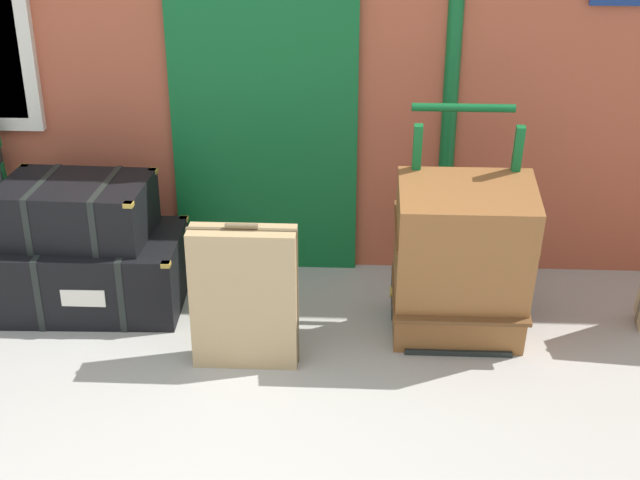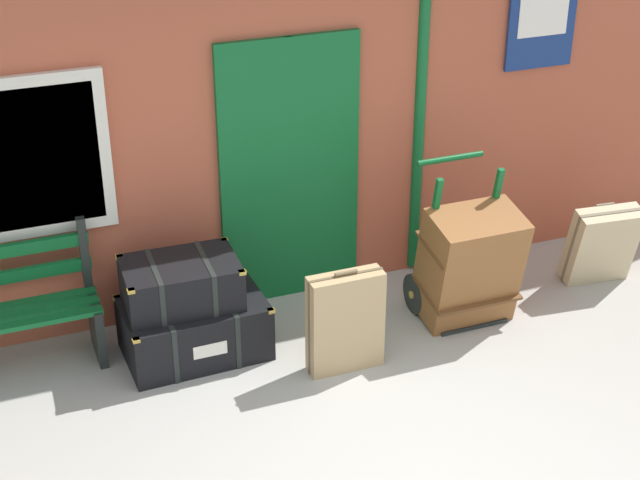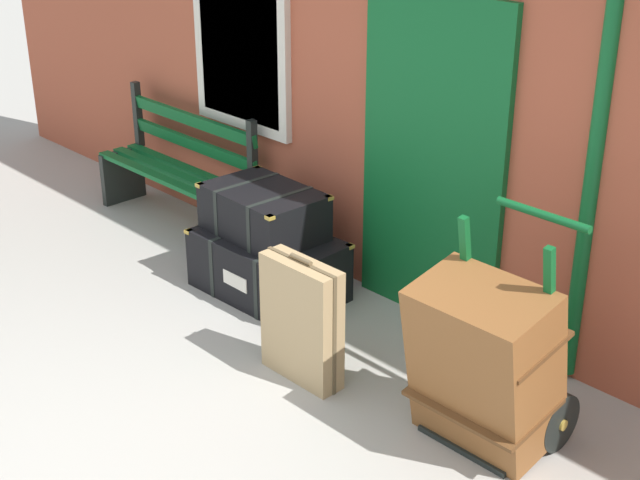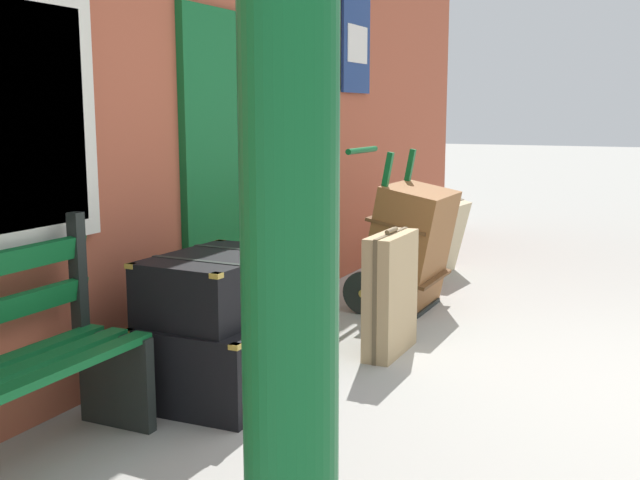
{
  "view_description": "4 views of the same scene",
  "coord_description": "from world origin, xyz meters",
  "px_view_note": "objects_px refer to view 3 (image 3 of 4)",
  "views": [
    {
      "loc": [
        0.67,
        -2.55,
        2.51
      ],
      "look_at": [
        0.47,
        1.61,
        0.56
      ],
      "focal_mm": 49.53,
      "sensor_mm": 36.0,
      "label": 1
    },
    {
      "loc": [
        -2.14,
        -3.98,
        4.01
      ],
      "look_at": [
        0.09,
        1.77,
        0.79
      ],
      "focal_mm": 54.91,
      "sensor_mm": 36.0,
      "label": 2
    },
    {
      "loc": [
        3.47,
        -1.77,
        2.95
      ],
      "look_at": [
        -0.04,
        1.6,
        0.75
      ],
      "focal_mm": 51.16,
      "sensor_mm": 36.0,
      "label": 3
    },
    {
      "loc": [
        -4.23,
        -0.24,
        1.48
      ],
      "look_at": [
        0.16,
        1.82,
        0.66
      ],
      "focal_mm": 43.29,
      "sensor_mm": 36.0,
      "label": 4
    }
  ],
  "objects_px": {
    "steamer_trunk_base": "(268,265)",
    "suitcase_olive": "(302,321)",
    "steamer_trunk_middle": "(264,212)",
    "platform_bench": "(179,172)",
    "porters_trolley": "(502,384)",
    "large_brown_trunk": "(485,364)"
  },
  "relations": [
    {
      "from": "steamer_trunk_base",
      "to": "large_brown_trunk",
      "type": "bearing_deg",
      "value": -8.65
    },
    {
      "from": "suitcase_olive",
      "to": "platform_bench",
      "type": "bearing_deg",
      "value": 160.34
    },
    {
      "from": "steamer_trunk_base",
      "to": "steamer_trunk_middle",
      "type": "distance_m",
      "value": 0.38
    },
    {
      "from": "porters_trolley",
      "to": "large_brown_trunk",
      "type": "height_order",
      "value": "porters_trolley"
    },
    {
      "from": "steamer_trunk_base",
      "to": "suitcase_olive",
      "type": "bearing_deg",
      "value": -30.6
    },
    {
      "from": "steamer_trunk_middle",
      "to": "porters_trolley",
      "type": "distance_m",
      "value": 2.14
    },
    {
      "from": "platform_bench",
      "to": "steamer_trunk_base",
      "type": "xyz_separation_m",
      "value": [
        1.42,
        -0.29,
        -0.23
      ]
    },
    {
      "from": "suitcase_olive",
      "to": "steamer_trunk_base",
      "type": "bearing_deg",
      "value": 149.4
    },
    {
      "from": "platform_bench",
      "to": "suitcase_olive",
      "type": "bearing_deg",
      "value": -19.66
    },
    {
      "from": "platform_bench",
      "to": "suitcase_olive",
      "type": "xyz_separation_m",
      "value": [
        2.36,
        -0.84,
        -0.07
      ]
    },
    {
      "from": "platform_bench",
      "to": "porters_trolley",
      "type": "height_order",
      "value": "porters_trolley"
    },
    {
      "from": "platform_bench",
      "to": "suitcase_olive",
      "type": "height_order",
      "value": "platform_bench"
    },
    {
      "from": "platform_bench",
      "to": "steamer_trunk_middle",
      "type": "distance_m",
      "value": 1.38
    },
    {
      "from": "steamer_trunk_base",
      "to": "platform_bench",
      "type": "bearing_deg",
      "value": 168.59
    },
    {
      "from": "steamer_trunk_middle",
      "to": "suitcase_olive",
      "type": "height_order",
      "value": "suitcase_olive"
    },
    {
      "from": "platform_bench",
      "to": "porters_trolley",
      "type": "distance_m",
      "value": 3.49
    },
    {
      "from": "platform_bench",
      "to": "steamer_trunk_middle",
      "type": "relative_size",
      "value": 1.93
    },
    {
      "from": "porters_trolley",
      "to": "suitcase_olive",
      "type": "xyz_separation_m",
      "value": [
        -1.1,
        -0.42,
        0.1
      ]
    },
    {
      "from": "platform_bench",
      "to": "large_brown_trunk",
      "type": "height_order",
      "value": "platform_bench"
    },
    {
      "from": "steamer_trunk_middle",
      "to": "porters_trolley",
      "type": "bearing_deg",
      "value": -4.46
    },
    {
      "from": "steamer_trunk_base",
      "to": "suitcase_olive",
      "type": "height_order",
      "value": "suitcase_olive"
    },
    {
      "from": "steamer_trunk_base",
      "to": "steamer_trunk_middle",
      "type": "xyz_separation_m",
      "value": [
        -0.07,
        0.03,
        0.37
      ]
    }
  ]
}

